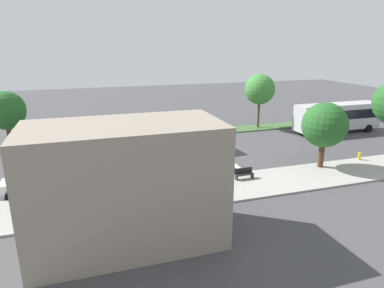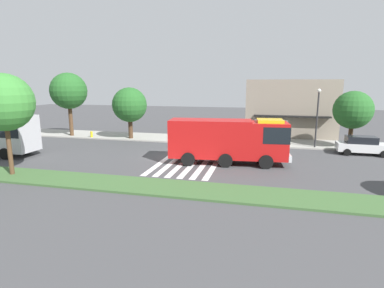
{
  "view_description": "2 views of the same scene",
  "coord_description": "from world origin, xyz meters",
  "px_view_note": "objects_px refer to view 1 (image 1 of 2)",
  "views": [
    {
      "loc": [
        12.88,
        31.88,
        11.0
      ],
      "look_at": [
        3.06,
        1.33,
        1.5
      ],
      "focal_mm": 31.92,
      "sensor_mm": 36.0,
      "label": 1
    },
    {
      "loc": [
        8.17,
        -25.22,
        6.46
      ],
      "look_at": [
        1.77,
        0.96,
        1.11
      ],
      "focal_mm": 28.44,
      "sensor_mm": 36.0,
      "label": 2
    }
  ],
  "objects_px": {
    "transit_bus": "(337,116)",
    "bench_west_of_shelter": "(244,173)",
    "sidewalk_tree_west": "(325,125)",
    "fire_hydrant": "(359,156)",
    "fire_truck": "(162,135)",
    "bus_stop_shelter": "(148,169)",
    "bench_near_shelter": "(198,179)",
    "street_lamp": "(84,150)",
    "parked_car_east": "(34,182)",
    "sidewalk_tree_east": "(33,151)",
    "median_tree_far_west": "(260,89)",
    "median_tree_west": "(5,111)",
    "parked_car_mid": "(183,165)"
  },
  "relations": [
    {
      "from": "transit_bus",
      "to": "bus_stop_shelter",
      "type": "xyz_separation_m",
      "value": [
        26.43,
        10.88,
        -0.3
      ]
    },
    {
      "from": "transit_bus",
      "to": "bench_near_shelter",
      "type": "height_order",
      "value": "transit_bus"
    },
    {
      "from": "median_tree_far_west",
      "to": "median_tree_west",
      "type": "xyz_separation_m",
      "value": [
        30.05,
        0.0,
        -1.04
      ]
    },
    {
      "from": "median_tree_far_west",
      "to": "median_tree_west",
      "type": "distance_m",
      "value": 30.07
    },
    {
      "from": "transit_bus",
      "to": "median_tree_west",
      "type": "distance_m",
      "value": 38.9
    },
    {
      "from": "parked_car_east",
      "to": "median_tree_west",
      "type": "relative_size",
      "value": 0.75
    },
    {
      "from": "parked_car_east",
      "to": "sidewalk_tree_west",
      "type": "relative_size",
      "value": 0.77
    },
    {
      "from": "parked_car_east",
      "to": "fire_truck",
      "type": "bearing_deg",
      "value": -150.3
    },
    {
      "from": "transit_bus",
      "to": "bench_west_of_shelter",
      "type": "height_order",
      "value": "transit_bus"
    },
    {
      "from": "sidewalk_tree_west",
      "to": "median_tree_west",
      "type": "height_order",
      "value": "median_tree_west"
    },
    {
      "from": "parked_car_east",
      "to": "bus_stop_shelter",
      "type": "distance_m",
      "value": 8.75
    },
    {
      "from": "transit_bus",
      "to": "sidewalk_tree_west",
      "type": "height_order",
      "value": "sidewalk_tree_west"
    },
    {
      "from": "transit_bus",
      "to": "median_tree_far_west",
      "type": "distance_m",
      "value": 10.32
    },
    {
      "from": "bench_near_shelter",
      "to": "median_tree_far_west",
      "type": "height_order",
      "value": "median_tree_far_west"
    },
    {
      "from": "parked_car_east",
      "to": "fire_hydrant",
      "type": "height_order",
      "value": "parked_car_east"
    },
    {
      "from": "fire_truck",
      "to": "bench_west_of_shelter",
      "type": "xyz_separation_m",
      "value": [
        -4.89,
        8.83,
        -1.48
      ]
    },
    {
      "from": "bench_west_of_shelter",
      "to": "street_lamp",
      "type": "distance_m",
      "value": 12.88
    },
    {
      "from": "median_tree_far_west",
      "to": "fire_hydrant",
      "type": "xyz_separation_m",
      "value": [
        -2.93,
        15.0,
        -4.72
      ]
    },
    {
      "from": "median_tree_west",
      "to": "bench_near_shelter",
      "type": "bearing_deg",
      "value": 135.22
    },
    {
      "from": "transit_bus",
      "to": "street_lamp",
      "type": "xyz_separation_m",
      "value": [
        30.85,
        10.03,
        1.43
      ]
    },
    {
      "from": "transit_bus",
      "to": "bench_near_shelter",
      "type": "distance_m",
      "value": 24.98
    },
    {
      "from": "parked_car_mid",
      "to": "median_tree_far_west",
      "type": "relative_size",
      "value": 0.62
    },
    {
      "from": "parked_car_east",
      "to": "sidewalk_tree_east",
      "type": "height_order",
      "value": "sidewalk_tree_east"
    },
    {
      "from": "fire_truck",
      "to": "bench_west_of_shelter",
      "type": "height_order",
      "value": "fire_truck"
    },
    {
      "from": "fire_truck",
      "to": "transit_bus",
      "type": "distance_m",
      "value": 23.34
    },
    {
      "from": "sidewalk_tree_west",
      "to": "median_tree_far_west",
      "type": "relative_size",
      "value": 0.84
    },
    {
      "from": "bench_west_of_shelter",
      "to": "median_tree_far_west",
      "type": "bearing_deg",
      "value": -121.8
    },
    {
      "from": "sidewalk_tree_west",
      "to": "parked_car_east",
      "type": "bearing_deg",
      "value": -5.17
    },
    {
      "from": "parked_car_east",
      "to": "sidewalk_tree_east",
      "type": "xyz_separation_m",
      "value": [
        -0.56,
        2.2,
        3.05
      ]
    },
    {
      "from": "median_tree_far_west",
      "to": "fire_hydrant",
      "type": "bearing_deg",
      "value": 101.03
    },
    {
      "from": "bench_west_of_shelter",
      "to": "median_tree_far_west",
      "type": "distance_m",
      "value": 19.34
    },
    {
      "from": "parked_car_east",
      "to": "bench_near_shelter",
      "type": "distance_m",
      "value": 12.57
    },
    {
      "from": "median_tree_west",
      "to": "fire_hydrant",
      "type": "relative_size",
      "value": 8.72
    },
    {
      "from": "sidewalk_tree_west",
      "to": "fire_hydrant",
      "type": "bearing_deg",
      "value": -174.17
    },
    {
      "from": "bus_stop_shelter",
      "to": "bench_west_of_shelter",
      "type": "height_order",
      "value": "bus_stop_shelter"
    },
    {
      "from": "fire_hydrant",
      "to": "street_lamp",
      "type": "bearing_deg",
      "value": 0.23
    },
    {
      "from": "parked_car_east",
      "to": "sidewalk_tree_west",
      "type": "xyz_separation_m",
      "value": [
        -24.28,
        2.2,
        3.16
      ]
    },
    {
      "from": "sidewalk_tree_east",
      "to": "fire_truck",
      "type": "bearing_deg",
      "value": -142.49
    },
    {
      "from": "bench_near_shelter",
      "to": "bench_west_of_shelter",
      "type": "xyz_separation_m",
      "value": [
        -4.07,
        0.0,
        0.0
      ]
    },
    {
      "from": "parked_car_east",
      "to": "median_tree_west",
      "type": "bearing_deg",
      "value": -72.62
    },
    {
      "from": "street_lamp",
      "to": "median_tree_west",
      "type": "distance_m",
      "value": 16.94
    },
    {
      "from": "sidewalk_tree_east",
      "to": "median_tree_far_west",
      "type": "bearing_deg",
      "value": -148.89
    },
    {
      "from": "fire_hydrant",
      "to": "sidewalk_tree_west",
      "type": "bearing_deg",
      "value": 5.83
    },
    {
      "from": "street_lamp",
      "to": "median_tree_far_west",
      "type": "xyz_separation_m",
      "value": [
        -22.38,
        -15.1,
        1.59
      ]
    },
    {
      "from": "parked_car_east",
      "to": "street_lamp",
      "type": "xyz_separation_m",
      "value": [
        -3.86,
        1.8,
        2.73
      ]
    },
    {
      "from": "transit_bus",
      "to": "bench_near_shelter",
      "type": "xyz_separation_m",
      "value": [
        22.43,
        10.89,
        -1.59
      ]
    },
    {
      "from": "fire_hydrant",
      "to": "bus_stop_shelter",
      "type": "bearing_deg",
      "value": 2.63
    },
    {
      "from": "bench_near_shelter",
      "to": "sidewalk_tree_west",
      "type": "distance_m",
      "value": 12.49
    },
    {
      "from": "street_lamp",
      "to": "transit_bus",
      "type": "bearing_deg",
      "value": -162.0
    },
    {
      "from": "bench_near_shelter",
      "to": "median_tree_far_west",
      "type": "bearing_deg",
      "value": -131.19
    }
  ]
}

